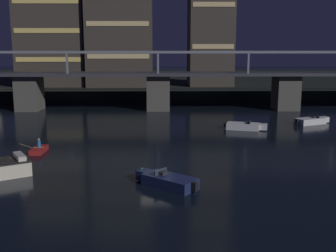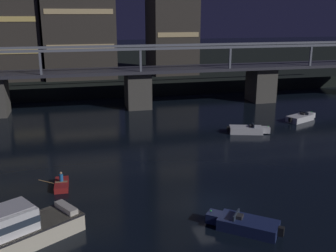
% 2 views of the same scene
% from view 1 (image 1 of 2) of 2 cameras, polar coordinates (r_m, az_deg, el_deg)
% --- Properties ---
extents(ground_plane, '(400.00, 400.00, 0.00)m').
position_cam_1_polar(ground_plane, '(33.38, -1.67, -6.18)').
color(ground_plane, black).
extents(far_riverbank, '(240.00, 80.00, 2.20)m').
position_cam_1_polar(far_riverbank, '(113.90, -1.23, 6.37)').
color(far_riverbank, black).
rests_on(far_riverbank, ground).
extents(river_bridge, '(88.56, 6.40, 9.38)m').
position_cam_1_polar(river_bridge, '(65.81, -1.37, 5.78)').
color(river_bridge, '#4C4944').
rests_on(river_bridge, ground).
extents(tower_west_low, '(13.67, 11.97, 28.00)m').
position_cam_1_polar(tower_west_low, '(89.79, -15.64, 14.38)').
color(tower_west_low, '#38332D').
rests_on(tower_west_low, far_riverbank).
extents(tower_west_tall, '(12.93, 8.30, 31.14)m').
position_cam_1_polar(tower_west_tall, '(84.73, -6.81, 15.99)').
color(tower_west_tall, '#38332D').
rests_on(tower_west_tall, far_riverbank).
extents(speedboat_near_center, '(5.03, 3.22, 1.16)m').
position_cam_1_polar(speedboat_near_center, '(56.76, 19.38, 0.68)').
color(speedboat_near_center, silver).
rests_on(speedboat_near_center, ground).
extents(speedboat_near_right, '(5.16, 2.86, 1.16)m').
position_cam_1_polar(speedboat_near_right, '(50.68, 10.67, -0.03)').
color(speedboat_near_right, silver).
rests_on(speedboat_near_right, ground).
extents(speedboat_mid_center, '(4.61, 4.12, 1.16)m').
position_cam_1_polar(speedboat_mid_center, '(29.44, -0.10, -7.66)').
color(speedboat_mid_center, '#19234C').
rests_on(speedboat_mid_center, ground).
extents(dinghy_with_paddler, '(2.39, 2.62, 1.36)m').
position_cam_1_polar(dinghy_with_paddler, '(40.77, -17.56, -3.16)').
color(dinghy_with_paddler, maroon).
rests_on(dinghy_with_paddler, ground).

